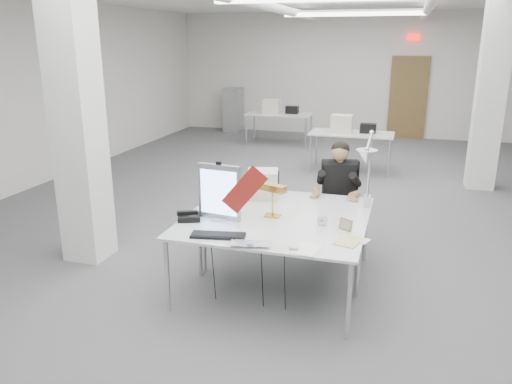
% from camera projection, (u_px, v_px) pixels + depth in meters
% --- Properties ---
extents(room_shell, '(10.04, 14.04, 3.24)m').
position_uv_depth(room_shell, '(320.00, 100.00, 6.80)').
color(room_shell, '#4D4D4F').
rests_on(room_shell, ground).
extents(desk_main, '(1.80, 0.90, 0.02)m').
position_uv_depth(desk_main, '(265.00, 233.00, 4.67)').
color(desk_main, silver).
rests_on(desk_main, room_shell).
extents(desk_second, '(1.80, 0.90, 0.02)m').
position_uv_depth(desk_second, '(287.00, 204.00, 5.49)').
color(desk_second, silver).
rests_on(desk_second, room_shell).
extents(bg_desk_a, '(1.60, 0.80, 0.02)m').
position_uv_depth(bg_desk_a, '(352.00, 134.00, 9.66)').
color(bg_desk_a, silver).
rests_on(bg_desk_a, room_shell).
extents(bg_desk_b, '(1.60, 0.80, 0.02)m').
position_uv_depth(bg_desk_b, '(279.00, 114.00, 12.22)').
color(bg_desk_b, silver).
rests_on(bg_desk_b, room_shell).
extents(filing_cabinet, '(0.45, 0.55, 1.20)m').
position_uv_depth(filing_cabinet, '(233.00, 110.00, 14.06)').
color(filing_cabinet, gray).
rests_on(filing_cabinet, room_shell).
extents(office_chair, '(0.59, 0.59, 0.99)m').
position_uv_depth(office_chair, '(338.00, 209.00, 6.08)').
color(office_chair, black).
rests_on(office_chair, room_shell).
extents(seated_person, '(0.65, 0.75, 0.97)m').
position_uv_depth(seated_person, '(339.00, 178.00, 5.91)').
color(seated_person, black).
rests_on(seated_person, office_chair).
extents(monitor, '(0.45, 0.10, 0.56)m').
position_uv_depth(monitor, '(219.00, 192.00, 4.92)').
color(monitor, '#A3A3A8').
rests_on(monitor, desk_main).
extents(pennant, '(0.46, 0.08, 0.49)m').
position_uv_depth(pennant, '(245.00, 190.00, 4.80)').
color(pennant, maroon).
rests_on(pennant, monitor).
extents(keyboard, '(0.52, 0.25, 0.02)m').
position_uv_depth(keyboard, '(218.00, 235.00, 4.54)').
color(keyboard, black).
rests_on(keyboard, desk_main).
extents(laptop, '(0.39, 0.29, 0.03)m').
position_uv_depth(laptop, '(250.00, 247.00, 4.28)').
color(laptop, silver).
rests_on(laptop, desk_main).
extents(mouse, '(0.10, 0.08, 0.04)m').
position_uv_depth(mouse, '(294.00, 248.00, 4.25)').
color(mouse, '#AFB0B4').
rests_on(mouse, desk_main).
extents(bankers_lamp, '(0.30, 0.21, 0.31)m').
position_uv_depth(bankers_lamp, '(273.00, 202.00, 5.02)').
color(bankers_lamp, '#B68D39').
rests_on(bankers_lamp, desk_main).
extents(desk_phone, '(0.27, 0.26, 0.05)m').
position_uv_depth(desk_phone, '(189.00, 217.00, 4.96)').
color(desk_phone, black).
rests_on(desk_phone, desk_main).
extents(picture_frame_left, '(0.14, 0.06, 0.11)m').
position_uv_depth(picture_frame_left, '(209.00, 210.00, 5.08)').
color(picture_frame_left, tan).
rests_on(picture_frame_left, desk_main).
extents(picture_frame_right, '(0.14, 0.10, 0.11)m').
position_uv_depth(picture_frame_right, '(346.00, 225.00, 4.68)').
color(picture_frame_right, '#A18445').
rests_on(picture_frame_right, desk_main).
extents(desk_clock, '(0.11, 0.05, 0.10)m').
position_uv_depth(desk_clock, '(322.00, 220.00, 4.81)').
color(desk_clock, silver).
rests_on(desk_clock, desk_main).
extents(paper_stack_a, '(0.25, 0.32, 0.01)m').
position_uv_depth(paper_stack_a, '(307.00, 249.00, 4.26)').
color(paper_stack_a, white).
rests_on(paper_stack_a, desk_main).
extents(paper_stack_b, '(0.26, 0.32, 0.01)m').
position_uv_depth(paper_stack_b, '(349.00, 241.00, 4.43)').
color(paper_stack_b, '#D3C37E').
rests_on(paper_stack_b, desk_main).
extents(paper_stack_c, '(0.24, 0.20, 0.01)m').
position_uv_depth(paper_stack_c, '(358.00, 239.00, 4.47)').
color(paper_stack_c, silver).
rests_on(paper_stack_c, desk_main).
extents(beige_monitor, '(0.40, 0.39, 0.32)m').
position_uv_depth(beige_monitor, '(263.00, 184.00, 5.62)').
color(beige_monitor, beige).
rests_on(beige_monitor, desk_second).
extents(architect_lamp, '(0.44, 0.68, 0.83)m').
position_uv_depth(architect_lamp, '(367.00, 175.00, 5.01)').
color(architect_lamp, silver).
rests_on(architect_lamp, desk_second).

